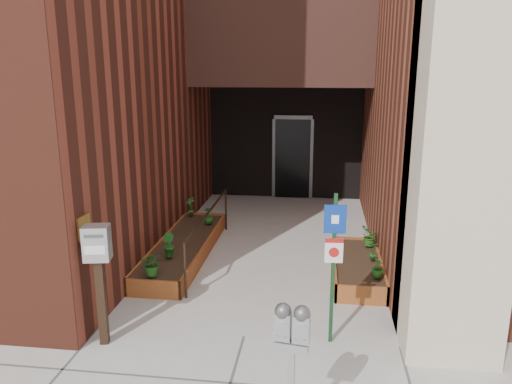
% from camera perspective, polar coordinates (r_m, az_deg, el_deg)
% --- Properties ---
extents(ground, '(80.00, 80.00, 0.00)m').
position_cam_1_polar(ground, '(6.83, -1.40, -16.20)').
color(ground, '#9E9991').
rests_on(ground, ground).
extents(architecture, '(20.00, 14.60, 10.00)m').
position_cam_1_polar(architecture, '(12.84, 2.62, 21.07)').
color(architecture, '#60281B').
rests_on(architecture, ground).
extents(planter_left, '(0.90, 3.60, 0.30)m').
position_cam_1_polar(planter_left, '(9.47, -8.25, -6.46)').
color(planter_left, brown).
rests_on(planter_left, ground).
extents(planter_right, '(0.80, 2.20, 0.30)m').
position_cam_1_polar(planter_right, '(8.70, 11.46, -8.51)').
color(planter_right, brown).
rests_on(planter_right, ground).
extents(handrail, '(0.04, 3.34, 0.90)m').
position_cam_1_polar(handrail, '(9.10, -5.43, -3.14)').
color(handrail, black).
rests_on(handrail, ground).
extents(parking_meter, '(0.33, 0.17, 1.44)m').
position_cam_1_polar(parking_meter, '(4.62, 4.12, -16.30)').
color(parking_meter, '#A5A4A7').
rests_on(parking_meter, ground).
extents(sign_post, '(0.27, 0.07, 1.97)m').
position_cam_1_polar(sign_post, '(6.26, 8.87, -6.96)').
color(sign_post, '#14381C').
rests_on(sign_post, ground).
extents(payment_dropbox, '(0.35, 0.29, 1.58)m').
position_cam_1_polar(payment_dropbox, '(6.48, -17.59, -7.40)').
color(payment_dropbox, black).
rests_on(payment_dropbox, ground).
extents(shrub_left_a, '(0.42, 0.42, 0.38)m').
position_cam_1_polar(shrub_left_a, '(7.93, -11.77, -8.02)').
color(shrub_left_a, '#1E5317').
rests_on(shrub_left_a, planter_left).
extents(shrub_left_b, '(0.31, 0.31, 0.41)m').
position_cam_1_polar(shrub_left_b, '(8.64, -9.99, -5.97)').
color(shrub_left_b, '#1A5D1B').
rests_on(shrub_left_b, planter_left).
extents(shrub_left_c, '(0.27, 0.27, 0.35)m').
position_cam_1_polar(shrub_left_c, '(10.29, -5.46, -2.65)').
color(shrub_left_c, '#205A19').
rests_on(shrub_left_c, planter_left).
extents(shrub_left_d, '(0.30, 0.30, 0.41)m').
position_cam_1_polar(shrub_left_d, '(10.87, -7.47, -1.63)').
color(shrub_left_d, '#215D1A').
rests_on(shrub_left_d, planter_left).
extents(shrub_right_a, '(0.19, 0.19, 0.31)m').
position_cam_1_polar(shrub_right_a, '(7.94, 13.73, -8.37)').
color(shrub_right_a, '#1D5B1A').
rests_on(shrub_right_a, planter_right).
extents(shrub_right_b, '(0.23, 0.23, 0.33)m').
position_cam_1_polar(shrub_right_b, '(8.59, 13.25, -6.54)').
color(shrub_right_b, '#1A5B1D').
rests_on(shrub_right_b, planter_right).
extents(shrub_right_c, '(0.40, 0.40, 0.37)m').
position_cam_1_polar(shrub_right_c, '(9.21, 12.86, -4.95)').
color(shrub_right_c, '#295E1B').
rests_on(shrub_right_c, planter_right).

